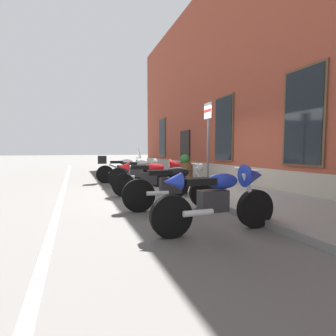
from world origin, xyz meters
name	(u,v)px	position (x,y,z in m)	size (l,w,h in m)	color
ground_plane	(181,194)	(0.00, 0.00, 0.00)	(140.00, 140.00, 0.00)	#565451
sidewalk	(220,189)	(0.00, 1.32, 0.06)	(30.76, 2.64, 0.12)	slate
lane_stripe	(60,202)	(0.00, -3.20, 0.00)	(30.76, 0.12, 0.01)	silver
brick_pub_facade	(315,66)	(0.00, 5.19, 4.23)	(24.76, 5.21, 8.49)	brown
motorcycle_silver_touring	(121,168)	(-3.14, -1.15, 0.56)	(0.65, 2.11, 1.34)	black
motorcycle_grey_naked	(139,173)	(-1.69, -0.81, 0.49)	(0.65, 2.01, 0.99)	black
motorcycle_red_sport	(154,176)	(0.12, -0.85, 0.57)	(0.87, 2.01, 1.04)	black
motorcycle_black_naked	(174,187)	(1.69, -0.91, 0.49)	(0.62, 2.11, 0.97)	black
motorcycle_blue_sport	(221,195)	(3.26, -0.78, 0.56)	(0.62, 2.05, 1.03)	black
parking_sign	(208,134)	(0.30, 0.71, 1.73)	(0.36, 0.07, 2.49)	#4C4C51
barrel_planter	(185,168)	(-2.70, 1.39, 0.53)	(0.67, 0.67, 0.98)	brown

